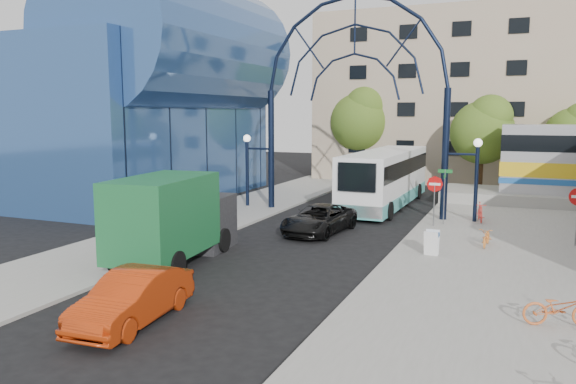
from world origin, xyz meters
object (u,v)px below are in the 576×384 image
at_px(green_truck, 175,218).
at_px(bike_near_b, 480,212).
at_px(sandwich_board, 432,240).
at_px(gateway_arch, 354,60).
at_px(street_name_sign, 445,185).
at_px(stop_sign, 435,189).
at_px(tree_north_b, 362,118).
at_px(bike_near_a, 487,237).
at_px(tree_north_a, 484,129).
at_px(bike_far_a, 560,308).
at_px(red_sedan, 133,298).
at_px(black_suv, 319,219).
at_px(city_bus, 386,177).
at_px(tree_north_c, 576,134).

distance_m(green_truck, bike_near_b, 16.12).
xyz_separation_m(sandwich_board, green_truck, (-9.10, -4.28, 0.95)).
distance_m(gateway_arch, street_name_sign, 8.38).
xyz_separation_m(stop_sign, tree_north_b, (-8.68, 17.93, 3.27)).
height_order(sandwich_board, bike_near_a, sandwich_board).
bearing_deg(green_truck, tree_north_a, 62.84).
relative_size(green_truck, bike_far_a, 3.67).
bearing_deg(red_sedan, tree_north_b, 90.47).
distance_m(tree_north_a, black_suv, 18.76).
distance_m(black_suv, bike_near_b, 8.76).
relative_size(sandwich_board, green_truck, 0.14).
bearing_deg(stop_sign, sandwich_board, -82.43).
relative_size(red_sedan, bike_far_a, 2.29).
bearing_deg(gateway_arch, tree_north_b, 103.68).
height_order(gateway_arch, bike_far_a, gateway_arch).
distance_m(tree_north_b, red_sedan, 34.61).
xyz_separation_m(bike_near_a, bike_far_a, (2.33, -8.77, 0.10)).
height_order(sandwich_board, city_bus, city_bus).
bearing_deg(green_truck, black_suv, 58.37).
height_order(tree_north_a, black_suv, tree_north_a).
height_order(tree_north_c, green_truck, tree_north_c).
distance_m(gateway_arch, bike_far_a, 19.13).
relative_size(tree_north_a, green_truck, 1.02).
bearing_deg(green_truck, bike_near_b, 44.38).
distance_m(gateway_arch, green_truck, 14.52).
distance_m(street_name_sign, tree_north_b, 19.81).
distance_m(tree_north_b, bike_far_a, 33.56).
relative_size(gateway_arch, tree_north_c, 2.10).
height_order(tree_north_a, tree_north_b, tree_north_b).
xyz_separation_m(gateway_arch, bike_far_a, (9.86, -14.34, -7.94)).
xyz_separation_m(tree_north_b, red_sedan, (3.01, -34.17, -4.56)).
xyz_separation_m(sandwich_board, red_sedan, (-6.47, -10.22, -0.03)).
xyz_separation_m(tree_north_a, bike_near_b, (0.74, -11.93, -3.98)).
bearing_deg(city_bus, tree_north_b, 112.67).
distance_m(stop_sign, bike_near_a, 4.73).
relative_size(tree_north_a, red_sedan, 1.62).
bearing_deg(street_name_sign, tree_north_c, 65.69).
height_order(tree_north_c, bike_far_a, tree_north_c).
bearing_deg(tree_north_a, bike_near_a, -85.41).
bearing_deg(sandwich_board, red_sedan, -122.33).
bearing_deg(bike_near_b, green_truck, -140.84).
bearing_deg(green_truck, street_name_sign, 45.91).
bearing_deg(red_sedan, gateway_arch, 82.71).
bearing_deg(tree_north_b, tree_north_c, -7.12).
bearing_deg(street_name_sign, tree_north_a, 86.04).
bearing_deg(tree_north_a, sandwich_board, -91.50).
distance_m(stop_sign, black_suv, 6.06).
bearing_deg(tree_north_b, tree_north_a, -21.80).
bearing_deg(bike_far_a, tree_north_c, -19.51).
bearing_deg(tree_north_b, red_sedan, -84.97).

